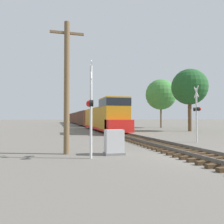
{
  "coord_description": "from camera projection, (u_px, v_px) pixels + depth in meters",
  "views": [
    {
      "loc": [
        -6.87,
        -9.26,
        1.93
      ],
      "look_at": [
        -2.32,
        8.18,
        2.4
      ],
      "focal_mm": 35.0,
      "sensor_mm": 36.0,
      "label": 1
    }
  ],
  "objects": [
    {
      "name": "ground_plane",
      "position": [
        200.0,
        157.0,
        10.64
      ],
      "size": [
        400.0,
        400.0,
        0.0
      ],
      "primitive_type": "plane",
      "color": "#666059"
    },
    {
      "name": "rail_track_bed",
      "position": [
        200.0,
        154.0,
        10.64
      ],
      "size": [
        2.6,
        160.0,
        0.31
      ],
      "color": "#42301E",
      "rests_on": "ground"
    },
    {
      "name": "freight_train",
      "position": [
        83.0,
        118.0,
        56.48
      ],
      "size": [
        2.94,
        71.16,
        4.32
      ],
      "color": "#B77A14",
      "rests_on": "ground"
    },
    {
      "name": "crossing_signal_near",
      "position": [
        91.0,
        105.0,
        10.37
      ],
      "size": [
        0.42,
        1.01,
        4.59
      ],
      "rotation": [
        0.0,
        0.0,
        -1.69
      ],
      "color": "silver",
      "rests_on": "ground"
    },
    {
      "name": "crossing_signal_far",
      "position": [
        197.0,
        111.0,
        17.12
      ],
      "size": [
        0.54,
        1.01,
        4.42
      ],
      "rotation": [
        0.0,
        0.0,
        1.3
      ],
      "color": "silver",
      "rests_on": "ground"
    },
    {
      "name": "relay_cabinet",
      "position": [
        114.0,
        142.0,
        11.42
      ],
      "size": [
        1.04,
        0.7,
        1.3
      ],
      "color": "slate",
      "rests_on": "ground"
    },
    {
      "name": "utility_pole",
      "position": [
        67.0,
        85.0,
        11.67
      ],
      "size": [
        1.8,
        0.3,
        7.1
      ],
      "color": "brown",
      "rests_on": "ground"
    },
    {
      "name": "tree_far_right",
      "position": [
        189.0,
        87.0,
        31.36
      ],
      "size": [
        5.13,
        5.13,
        8.94
      ],
      "color": "brown",
      "rests_on": "ground"
    },
    {
      "name": "tree_mid_background",
      "position": [
        161.0,
        95.0,
        41.72
      ],
      "size": [
        5.82,
        5.82,
        9.29
      ],
      "color": "brown",
      "rests_on": "ground"
    }
  ]
}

